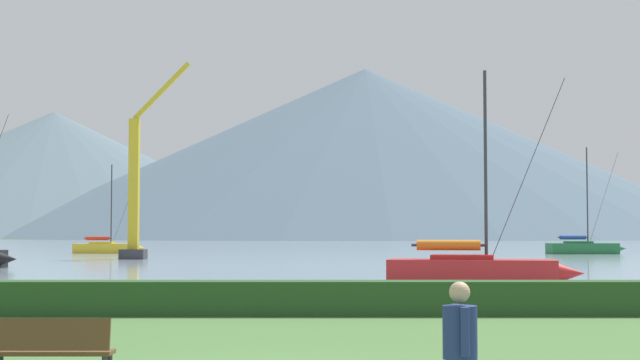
# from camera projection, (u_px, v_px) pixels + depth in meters

# --- Properties ---
(harbor_water) EXTENTS (320.00, 246.00, 0.00)m
(harbor_water) POSITION_uv_depth(u_px,v_px,m) (314.00, 246.00, 151.24)
(harbor_water) COLOR #8499A8
(harbor_water) RESTS_ON ground_plane
(hedge_line) EXTENTS (80.00, 1.20, 0.89)m
(hedge_line) POSITION_uv_depth(u_px,v_px,m) (278.00, 298.00, 25.45)
(hedge_line) COLOR #284C23
(hedge_line) RESTS_ON ground_plane
(sailboat_slip_0) EXTENTS (7.98, 3.54, 8.80)m
(sailboat_slip_0) POSITION_uv_depth(u_px,v_px,m) (475.00, 270.00, 39.45)
(sailboat_slip_0) COLOR red
(sailboat_slip_0) RESTS_ON harbor_water
(sailboat_slip_1) EXTENTS (8.10, 2.89, 10.79)m
(sailboat_slip_1) POSITION_uv_depth(u_px,v_px,m) (584.00, 247.00, 97.77)
(sailboat_slip_1) COLOR #236B38
(sailboat_slip_1) RESTS_ON harbor_water
(sailboat_slip_3) EXTENTS (7.49, 2.62, 9.26)m
(sailboat_slip_3) POSITION_uv_depth(u_px,v_px,m) (107.00, 247.00, 101.13)
(sailboat_slip_3) COLOR gold
(sailboat_slip_3) RESTS_ON harbor_water
(park_bench_near_path) EXTENTS (1.73, 0.48, 0.95)m
(park_bench_near_path) POSITION_uv_depth(u_px,v_px,m) (52.00, 347.00, 13.78)
(park_bench_near_path) COLOR brown
(park_bench_near_path) RESTS_ON ground_plane
(person_seated_viewer) EXTENTS (0.36, 0.57, 1.65)m
(person_seated_viewer) POSITION_uv_depth(u_px,v_px,m) (461.00, 347.00, 10.06)
(person_seated_viewer) COLOR #2D3347
(person_seated_viewer) RESTS_ON ground_plane
(dock_crane) EXTENTS (5.52, 2.00, 16.18)m
(dock_crane) POSITION_uv_depth(u_px,v_px,m) (137.00, 197.00, 79.23)
(dock_crane) COLOR #333338
(dock_crane) RESTS_ON ground_plane
(distant_hill_west_ridge) EXTENTS (228.82, 228.82, 55.04)m
(distant_hill_west_ridge) POSITION_uv_depth(u_px,v_px,m) (54.00, 174.00, 423.55)
(distant_hill_west_ridge) COLOR slate
(distant_hill_west_ridge) RESTS_ON ground_plane
(distant_hill_central_peak) EXTENTS (296.15, 296.15, 69.32)m
(distant_hill_central_peak) POSITION_uv_depth(u_px,v_px,m) (366.00, 153.00, 396.39)
(distant_hill_central_peak) COLOR #4C6070
(distant_hill_central_peak) RESTS_ON ground_plane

